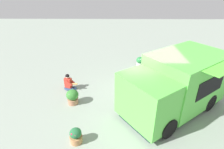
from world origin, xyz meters
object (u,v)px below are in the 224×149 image
person_customer (69,83)px  planter_flowering_far (140,62)px  planter_flowering_side (73,97)px  food_truck (176,85)px  planter_flowering_near (76,136)px

person_customer → planter_flowering_far: size_ratio=1.18×
planter_flowering_far → planter_flowering_side: size_ratio=1.05×
food_truck → person_customer: bearing=73.3°
food_truck → planter_flowering_near: 4.52m
planter_flowering_side → person_customer: bearing=19.9°
food_truck → planter_flowering_side: (0.25, 4.52, -0.81)m
food_truck → person_customer: 5.25m
person_customer → planter_flowering_far: 4.83m
person_customer → planter_flowering_far: (2.68, -4.02, 0.05)m
person_customer → planter_flowering_side: (-1.24, -0.45, 0.02)m
planter_flowering_near → person_customer: bearing=16.2°
person_customer → planter_flowering_near: size_ratio=1.47×
food_truck → planter_flowering_side: 4.60m
food_truck → planter_flowering_side: size_ratio=7.11×
food_truck → planter_flowering_far: size_ratio=6.81×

